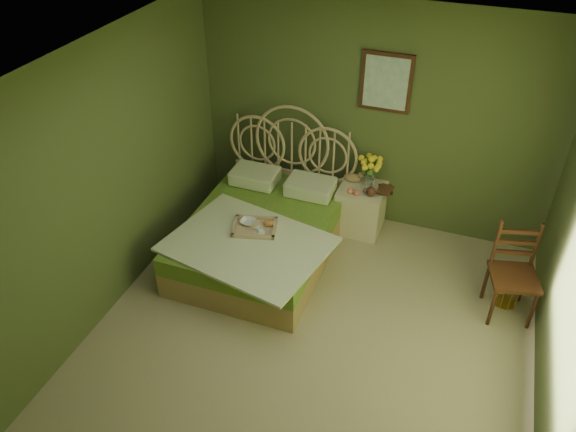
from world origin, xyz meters
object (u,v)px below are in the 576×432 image
at_px(nightstand, 362,203).
at_px(chair, 516,266).
at_px(birdcage, 508,290).
at_px(bed, 263,231).

relative_size(nightstand, chair, 1.02).
xyz_separation_m(chair, birdcage, (0.00, 0.06, -0.37)).
xyz_separation_m(bed, chair, (2.60, 0.03, 0.24)).
bearing_deg(bed, nightstand, 42.66).
bearing_deg(bed, chair, 0.77).
distance_m(bed, chair, 2.61).
relative_size(chair, birdcage, 2.82).
relative_size(bed, chair, 2.26).
distance_m(nightstand, chair, 1.88).
bearing_deg(nightstand, bed, -137.34).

